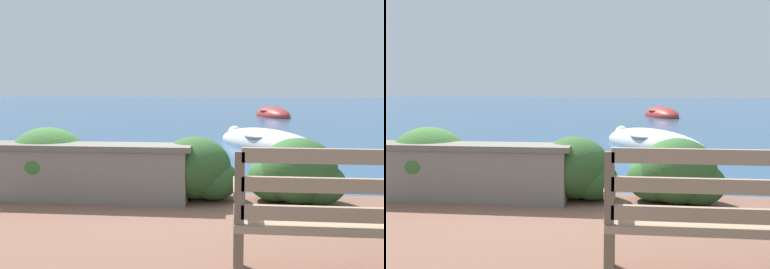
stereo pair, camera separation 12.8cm
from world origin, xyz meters
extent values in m
plane|color=navy|center=(0.00, 0.00, 0.00)|extent=(80.00, 80.00, 0.00)
cube|color=brown|center=(0.70, -2.05, 0.42)|extent=(0.06, 0.06, 0.40)
cube|color=brown|center=(0.70, -2.47, 0.42)|extent=(0.06, 0.06, 0.40)
cube|color=gray|center=(1.49, -2.26, 0.65)|extent=(1.64, 0.48, 0.05)
cube|color=gray|center=(1.49, -2.47, 0.75)|extent=(1.56, 0.04, 0.09)
cube|color=gray|center=(1.49, -2.47, 0.93)|extent=(1.56, 0.04, 0.09)
cube|color=gray|center=(1.49, -2.47, 1.10)|extent=(1.56, 0.04, 0.09)
cube|color=brown|center=(0.70, -2.47, 0.90)|extent=(0.06, 0.04, 0.45)
cube|color=gray|center=(0.70, -2.26, 0.85)|extent=(0.07, 0.43, 0.05)
cube|color=slate|center=(-0.91, -0.47, 0.51)|extent=(2.18, 0.35, 0.58)
cube|color=#635F56|center=(-0.91, -0.47, 0.83)|extent=(2.28, 0.39, 0.06)
ellipsoid|color=#38662D|center=(-1.49, -0.24, 0.62)|extent=(0.93, 0.84, 0.79)
ellipsoid|color=#38662D|center=(-1.74, -0.17, 0.50)|extent=(0.70, 0.63, 0.56)
ellipsoid|color=#38662D|center=(-1.25, -0.28, 0.48)|extent=(0.65, 0.59, 0.51)
ellipsoid|color=#284C23|center=(0.24, -0.27, 0.57)|extent=(0.83, 0.75, 0.71)
ellipsoid|color=#284C23|center=(0.01, -0.21, 0.47)|extent=(0.62, 0.56, 0.50)
ellipsoid|color=#284C23|center=(0.45, -0.31, 0.45)|extent=(0.58, 0.52, 0.46)
ellipsoid|color=#2D5628|center=(1.38, -0.35, 0.58)|extent=(0.84, 0.76, 0.72)
ellipsoid|color=#2D5628|center=(1.15, -0.29, 0.47)|extent=(0.63, 0.57, 0.51)
ellipsoid|color=#2D5628|center=(1.59, -0.39, 0.45)|extent=(0.59, 0.53, 0.46)
ellipsoid|color=silver|center=(1.49, 5.26, 0.06)|extent=(2.83, 3.26, 0.76)
torus|color=gray|center=(1.49, 5.26, 0.27)|extent=(1.51, 1.51, 0.07)
cube|color=#846647|center=(1.20, 5.65, 0.24)|extent=(0.75, 0.61, 0.04)
cube|color=#846647|center=(1.74, 4.93, 0.24)|extent=(0.75, 0.61, 0.04)
ellipsoid|color=#9E2D28|center=(2.51, 14.67, 0.06)|extent=(1.98, 2.91, 0.78)
torus|color=brown|center=(2.51, 14.67, 0.27)|extent=(1.49, 1.49, 0.07)
cube|color=#846647|center=(2.38, 15.04, 0.24)|extent=(0.91, 0.42, 0.04)
cube|color=#846647|center=(2.62, 14.35, 0.24)|extent=(0.91, 0.42, 0.04)
sphere|color=white|center=(0.74, 7.56, 0.07)|extent=(0.40, 0.40, 0.40)
torus|color=navy|center=(0.74, 7.56, 0.07)|extent=(0.44, 0.44, 0.05)
camera|label=1|loc=(0.65, -5.00, 1.53)|focal=40.00mm
camera|label=2|loc=(0.78, -4.99, 1.53)|focal=40.00mm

